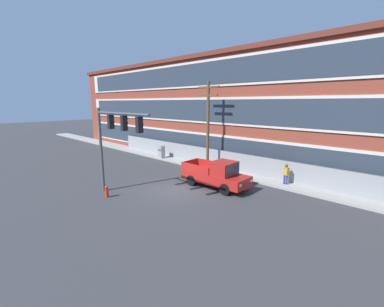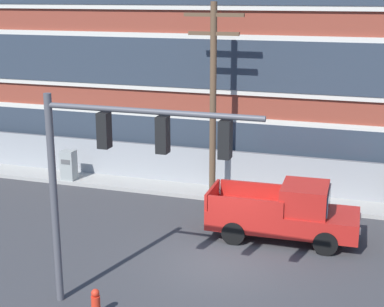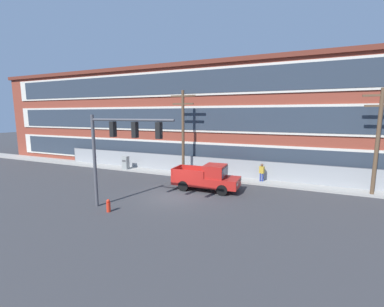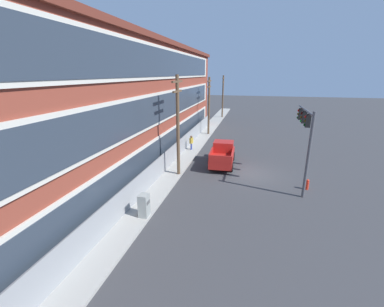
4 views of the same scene
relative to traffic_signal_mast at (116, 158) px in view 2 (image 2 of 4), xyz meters
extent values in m
plane|color=#38383A|center=(1.72, 3.44, -4.24)|extent=(160.00, 160.00, 0.00)
cube|color=#9E9B93|center=(1.72, 10.02, -4.16)|extent=(80.00, 2.05, 0.16)
cube|color=brown|center=(-2.12, 15.45, 0.94)|extent=(49.25, 8.80, 10.36)
cube|color=beige|center=(-2.12, 10.98, -2.34)|extent=(45.31, 0.10, 2.49)
cube|color=#2D3844|center=(-2.12, 10.92, -2.34)|extent=(43.34, 0.06, 2.07)
cube|color=beige|center=(-2.12, 10.98, 1.11)|extent=(45.31, 0.10, 2.49)
cube|color=#2D3844|center=(-2.12, 10.92, 1.11)|extent=(43.34, 0.06, 2.07)
cube|color=gray|center=(2.50, 10.54, -3.36)|extent=(35.71, 0.04, 1.77)
cylinder|color=#4C4C51|center=(2.50, 10.54, -2.47)|extent=(35.71, 0.05, 0.05)
cylinder|color=#4C4C51|center=(-1.84, 0.00, -1.35)|extent=(0.20, 0.20, 5.78)
cylinder|color=#4C4C51|center=(0.96, 0.00, 1.24)|extent=(5.59, 0.14, 0.14)
cube|color=black|center=(-0.29, 0.00, 0.69)|extent=(0.28, 0.32, 0.90)
cylinder|color=red|center=(-0.29, 0.18, 0.97)|extent=(0.04, 0.18, 0.18)
cylinder|color=#503E08|center=(-0.29, 0.18, 0.69)|extent=(0.04, 0.18, 0.18)
cylinder|color=#0A4011|center=(-0.29, 0.18, 0.41)|extent=(0.04, 0.18, 0.18)
cube|color=black|center=(1.27, 0.00, 0.69)|extent=(0.28, 0.32, 0.90)
cylinder|color=#4B0807|center=(1.27, 0.18, 0.97)|extent=(0.04, 0.18, 0.18)
cylinder|color=#503E08|center=(1.27, 0.18, 0.69)|extent=(0.04, 0.18, 0.18)
cylinder|color=green|center=(1.27, 0.18, 0.41)|extent=(0.04, 0.18, 0.18)
cube|color=black|center=(2.82, 0.00, 0.69)|extent=(0.28, 0.32, 0.90)
cylinder|color=red|center=(2.82, 0.18, 0.97)|extent=(0.04, 0.18, 0.18)
cylinder|color=#503E08|center=(2.82, 0.18, 0.69)|extent=(0.04, 0.18, 0.18)
cylinder|color=#0A4011|center=(2.82, 0.18, 0.41)|extent=(0.04, 0.18, 0.18)
cube|color=#AD1E19|center=(3.29, 6.09, -3.49)|extent=(5.14, 2.12, 0.70)
cube|color=#AD1E19|center=(4.00, 6.11, -2.68)|extent=(1.59, 1.84, 0.92)
cube|color=#283342|center=(4.78, 6.14, -2.68)|extent=(0.12, 1.60, 0.69)
cube|color=#AD1E19|center=(2.12, 6.96, -2.86)|extent=(2.54, 0.21, 0.56)
cube|color=#AD1E19|center=(2.18, 5.14, -2.86)|extent=(2.54, 0.21, 0.56)
cube|color=#AD1E19|center=(0.79, 6.00, -2.86)|extent=(0.17, 1.87, 0.56)
cylinder|color=black|center=(4.78, 7.03, -3.84)|extent=(0.81, 0.29, 0.80)
cylinder|color=black|center=(4.85, 5.25, -3.84)|extent=(0.81, 0.29, 0.80)
cylinder|color=black|center=(1.74, 6.93, -3.84)|extent=(0.81, 0.29, 0.80)
cylinder|color=black|center=(1.80, 5.14, -3.84)|extent=(0.81, 0.29, 0.80)
cube|color=white|center=(5.82, 6.86, -3.39)|extent=(0.07, 0.24, 0.16)
cube|color=white|center=(5.87, 5.50, -3.39)|extent=(0.07, 0.24, 0.16)
cylinder|color=brown|center=(-0.15, 9.24, -0.27)|extent=(0.26, 0.26, 7.93)
cube|color=brown|center=(-0.15, 9.24, 3.19)|extent=(2.38, 0.14, 0.14)
cube|color=brown|center=(-0.15, 9.24, 2.49)|extent=(2.02, 0.14, 0.14)
cube|color=#939993|center=(-6.84, 9.32, -3.49)|extent=(0.61, 0.52, 1.51)
cube|color=#515151|center=(-6.84, 9.05, -3.19)|extent=(0.43, 0.02, 0.20)
cylinder|color=red|center=(-0.49, -0.48, -3.95)|extent=(0.24, 0.24, 0.58)
sphere|color=red|center=(-0.49, -0.48, -3.57)|extent=(0.22, 0.22, 0.22)
camera|label=1|loc=(14.64, -8.07, 1.90)|focal=24.00mm
camera|label=2|loc=(6.21, -12.82, 3.97)|focal=55.00mm
camera|label=3|loc=(9.98, -11.97, 1.55)|focal=24.00mm
camera|label=4|loc=(-18.86, 3.63, 3.76)|focal=24.00mm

